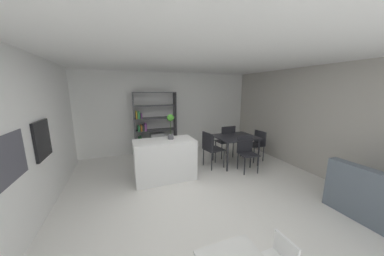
{
  "coord_description": "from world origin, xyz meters",
  "views": [
    {
      "loc": [
        -1.15,
        -2.88,
        2.0
      ],
      "look_at": [
        0.24,
        0.81,
        1.2
      ],
      "focal_mm": 17.38,
      "sensor_mm": 36.0,
      "label": 1
    }
  ],
  "objects": [
    {
      "name": "ground_plane",
      "position": [
        0.0,
        0.0,
        0.0
      ],
      "size": [
        8.63,
        8.63,
        0.0
      ],
      "primitive_type": "plane",
      "color": "silver"
    },
    {
      "name": "ceiling_slab",
      "position": [
        0.0,
        0.0,
        2.59
      ],
      "size": [
        6.29,
        6.27,
        0.06
      ],
      "color": "white",
      "rests_on": "ground_plane"
    },
    {
      "name": "back_partition",
      "position": [
        0.0,
        3.11,
        1.28
      ],
      "size": [
        6.29,
        0.06,
        2.56
      ],
      "primitive_type": "cube",
      "color": "white",
      "rests_on": "ground_plane"
    },
    {
      "name": "right_partition_gray",
      "position": [
        3.11,
        0.0,
        1.28
      ],
      "size": [
        0.06,
        6.27,
        2.56
      ],
      "primitive_type": "cube",
      "color": "#B2ADA3",
      "rests_on": "ground_plane"
    },
    {
      "name": "cabinet_niche_splashback",
      "position": [
        -2.4,
        -0.41,
        1.23
      ],
      "size": [
        0.01,
        1.05,
        0.57
      ],
      "color": "#4C4C56",
      "rests_on": "ground_plane"
    },
    {
      "name": "built_in_oven",
      "position": [
        -2.38,
        0.67,
        1.22
      ],
      "size": [
        0.06,
        0.58,
        0.61
      ],
      "color": "black",
      "rests_on": "ground_plane"
    },
    {
      "name": "kitchen_island",
      "position": [
        -0.32,
        1.06,
        0.46
      ],
      "size": [
        1.33,
        0.67,
        0.91
      ],
      "primitive_type": "cube",
      "color": "white",
      "rests_on": "ground_plane"
    },
    {
      "name": "potted_plant_on_island",
      "position": [
        -0.16,
        1.11,
        1.25
      ],
      "size": [
        0.16,
        0.16,
        0.57
      ],
      "color": "#4C4C51",
      "rests_on": "kitchen_island"
    },
    {
      "name": "open_bookshelf",
      "position": [
        -0.27,
        2.81,
        0.84
      ],
      "size": [
        1.27,
        0.36,
        1.94
      ],
      "color": "#4C4C51",
      "rests_on": "ground_plane"
    },
    {
      "name": "dining_table",
      "position": [
        1.69,
        1.29,
        0.69
      ],
      "size": [
        1.07,
        0.91,
        0.77
      ],
      "color": "#232328",
      "rests_on": "ground_plane"
    },
    {
      "name": "dining_chair_window_side",
      "position": [
        2.44,
        1.29,
        0.52
      ],
      "size": [
        0.43,
        0.45,
        0.85
      ],
      "rotation": [
        0.0,
        0.0,
        -1.51
      ],
      "color": "#232328",
      "rests_on": "ground_plane"
    },
    {
      "name": "dining_chair_island_side",
      "position": [
        0.94,
        1.27,
        0.56
      ],
      "size": [
        0.51,
        0.5,
        0.94
      ],
      "rotation": [
        0.0,
        0.0,
        1.71
      ],
      "color": "#232328",
      "rests_on": "ground_plane"
    },
    {
      "name": "dining_chair_near",
      "position": [
        1.71,
        0.8,
        0.53
      ],
      "size": [
        0.47,
        0.46,
        0.88
      ],
      "rotation": [
        0.0,
        0.0,
        -0.13
      ],
      "color": "#232328",
      "rests_on": "ground_plane"
    },
    {
      "name": "dining_chair_far",
      "position": [
        1.7,
        1.76,
        0.58
      ],
      "size": [
        0.47,
        0.44,
        0.97
      ],
      "rotation": [
        0.0,
        0.0,
        3.18
      ],
      "color": "#232328",
      "rests_on": "ground_plane"
    }
  ]
}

